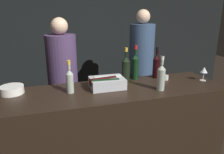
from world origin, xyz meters
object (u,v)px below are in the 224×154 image
object	(u,v)px
champagne_bottle	(126,68)
person_in_hoodie	(63,77)
wine_glass	(204,71)
candle_votive	(165,77)
rose_wine_bottle	(70,80)
person_blond_tee	(141,62)
red_wine_bottle_burgundy	(135,66)
red_wine_bottle_black_foil	(156,65)
bowl_white	(12,90)
white_wine_bottle	(161,76)
ice_bin_with_bottles	(107,82)

from	to	relation	value
champagne_bottle	person_in_hoodie	bearing A→B (deg)	132.55
wine_glass	candle_votive	size ratio (longest dim) A/B	2.06
rose_wine_bottle	person_in_hoodie	size ratio (longest dim) A/B	0.18
person_in_hoodie	person_blond_tee	xyz separation A→B (m)	(1.23, 0.26, 0.06)
candle_votive	person_in_hoodie	xyz separation A→B (m)	(-1.07, 0.75, -0.13)
wine_glass	red_wine_bottle_burgundy	world-z (taller)	red_wine_bottle_burgundy
red_wine_bottle_burgundy	rose_wine_bottle	size ratio (longest dim) A/B	1.22
rose_wine_bottle	red_wine_bottle_black_foil	xyz separation A→B (m)	(1.00, 0.20, 0.02)
bowl_white	person_blond_tee	bearing A→B (deg)	29.04
wine_glass	white_wine_bottle	distance (m)	0.61
ice_bin_with_bottles	red_wine_bottle_black_foil	world-z (taller)	red_wine_bottle_black_foil
ice_bin_with_bottles	red_wine_bottle_black_foil	distance (m)	0.66
candle_votive	person_blond_tee	size ratio (longest dim) A/B	0.04
bowl_white	wine_glass	xyz separation A→B (m)	(1.97, -0.18, 0.08)
candle_votive	red_wine_bottle_burgundy	bearing A→B (deg)	157.90
champagne_bottle	person_blond_tee	size ratio (longest dim) A/B	0.21
bowl_white	champagne_bottle	bearing A→B (deg)	1.23
ice_bin_with_bottles	person_in_hoodie	world-z (taller)	person_in_hoodie
ice_bin_with_bottles	white_wine_bottle	world-z (taller)	white_wine_bottle
ice_bin_with_bottles	champagne_bottle	world-z (taller)	champagne_bottle
wine_glass	champagne_bottle	world-z (taller)	champagne_bottle
person_in_hoodie	person_blond_tee	bearing A→B (deg)	-47.96
wine_glass	red_wine_bottle_burgundy	bearing A→B (deg)	158.83
red_wine_bottle_burgundy	person_blond_tee	size ratio (longest dim) A/B	0.21
red_wine_bottle_burgundy	red_wine_bottle_black_foil	bearing A→B (deg)	-5.52
ice_bin_with_bottles	white_wine_bottle	distance (m)	0.54
white_wine_bottle	champagne_bottle	xyz separation A→B (m)	(-0.24, 0.34, 0.01)
wine_glass	person_blond_tee	size ratio (longest dim) A/B	0.08
wine_glass	candle_votive	xyz separation A→B (m)	(-0.39, 0.14, -0.09)
wine_glass	red_wine_bottle_black_foil	distance (m)	0.52
ice_bin_with_bottles	person_blond_tee	world-z (taller)	person_blond_tee
ice_bin_with_bottles	white_wine_bottle	xyz separation A→B (m)	(0.49, -0.21, 0.08)
rose_wine_bottle	champagne_bottle	xyz separation A→B (m)	(0.61, 0.16, 0.02)
red_wine_bottle_burgundy	champagne_bottle	distance (m)	0.15
white_wine_bottle	red_wine_bottle_black_foil	distance (m)	0.40
person_in_hoodie	white_wine_bottle	bearing A→B (deg)	-109.57
candle_votive	white_wine_bottle	xyz separation A→B (m)	(-0.21, -0.27, 0.11)
champagne_bottle	person_blond_tee	xyz separation A→B (m)	(0.60, 0.94, -0.19)
red_wine_bottle_black_foil	white_wine_bottle	bearing A→B (deg)	-111.06
bowl_white	candle_votive	bearing A→B (deg)	-1.37
champagne_bottle	ice_bin_with_bottles	bearing A→B (deg)	-152.83
rose_wine_bottle	champagne_bottle	bearing A→B (deg)	14.42
red_wine_bottle_black_foil	person_in_hoodie	bearing A→B (deg)	147.54
wine_glass	person_in_hoodie	bearing A→B (deg)	148.65
white_wine_bottle	person_in_hoodie	distance (m)	1.36
rose_wine_bottle	white_wine_bottle	distance (m)	0.87
person_in_hoodie	person_blond_tee	distance (m)	1.26
bowl_white	wine_glass	bearing A→B (deg)	-5.29
red_wine_bottle_black_foil	ice_bin_with_bottles	bearing A→B (deg)	-165.10
wine_glass	white_wine_bottle	xyz separation A→B (m)	(-0.60, -0.13, 0.02)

